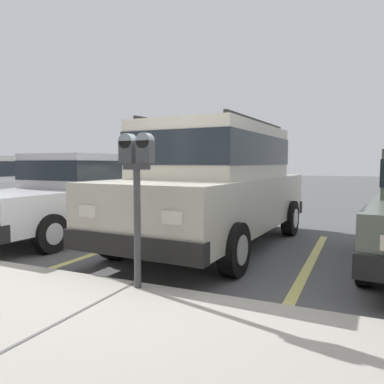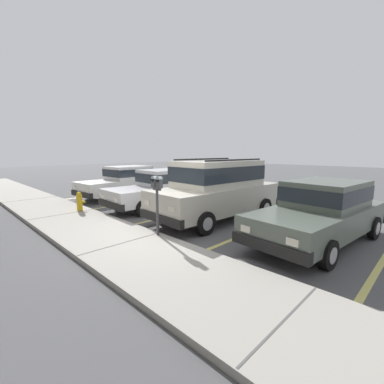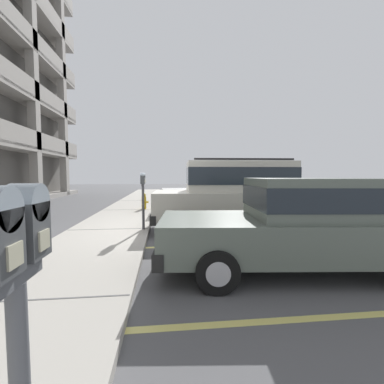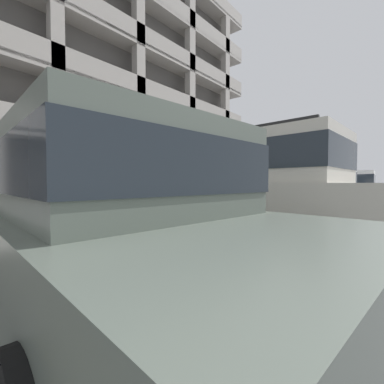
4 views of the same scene
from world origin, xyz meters
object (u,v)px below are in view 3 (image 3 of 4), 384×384
object	(u,v)px
red_sedan	(301,222)
blue_coupe	(207,190)
silver_suv	(237,193)
parking_meter_far	(16,286)
parking_meter_near	(143,187)
dark_hatchback	(215,195)
fire_hydrant	(144,201)

from	to	relation	value
red_sedan	blue_coupe	world-z (taller)	same
silver_suv	parking_meter_far	distance (m)	6.77
silver_suv	parking_meter_near	xyz separation A→B (m)	(-0.18, 2.66, 0.17)
red_sedan	dark_hatchback	world-z (taller)	same
blue_coupe	fire_hydrant	world-z (taller)	blue_coupe
parking_meter_near	red_sedan	bearing A→B (deg)	-137.36
silver_suv	parking_meter_near	size ratio (longest dim) A/B	3.18
blue_coupe	fire_hydrant	distance (m)	3.70
silver_suv	fire_hydrant	world-z (taller)	silver_suv
silver_suv	parking_meter_far	xyz separation A→B (m)	(-6.24, 2.64, 0.10)
silver_suv	blue_coupe	bearing A→B (deg)	1.72
silver_suv	parking_meter_near	bearing A→B (deg)	96.96
blue_coupe	red_sedan	bearing A→B (deg)	176.85
silver_suv	parking_meter_far	size ratio (longest dim) A/B	3.39
blue_coupe	silver_suv	bearing A→B (deg)	175.41
dark_hatchback	parking_meter_near	size ratio (longest dim) A/B	2.96
blue_coupe	fire_hydrant	size ratio (longest dim) A/B	6.53
silver_suv	red_sedan	bearing A→B (deg)	-174.14
dark_hatchback	parking_meter_far	world-z (taller)	parking_meter_far
parking_meter_far	silver_suv	bearing A→B (deg)	-22.93
parking_meter_far	blue_coupe	bearing A→B (deg)	-12.78
parking_meter_near	dark_hatchback	bearing A→B (deg)	-40.65
fire_hydrant	silver_suv	bearing A→B (deg)	-144.06
silver_suv	red_sedan	xyz separation A→B (m)	(-3.23, -0.15, -0.27)
parking_meter_near	fire_hydrant	world-z (taller)	parking_meter_near
parking_meter_near	fire_hydrant	size ratio (longest dim) A/B	2.19
red_sedan	fire_hydrant	xyz separation A→B (m)	(7.30, 3.11, -0.36)
dark_hatchback	parking_meter_far	size ratio (longest dim) A/B	3.16
red_sedan	dark_hatchback	xyz separation A→B (m)	(6.09, 0.20, 0.00)
silver_suv	dark_hatchback	bearing A→B (deg)	4.14
red_sedan	dark_hatchback	size ratio (longest dim) A/B	1.02
silver_suv	red_sedan	world-z (taller)	silver_suv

